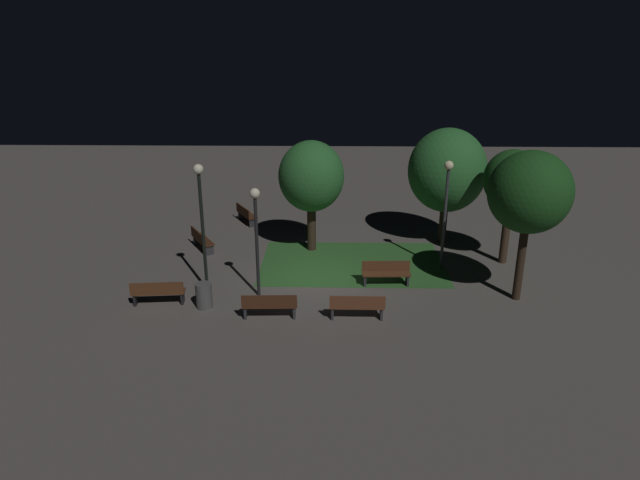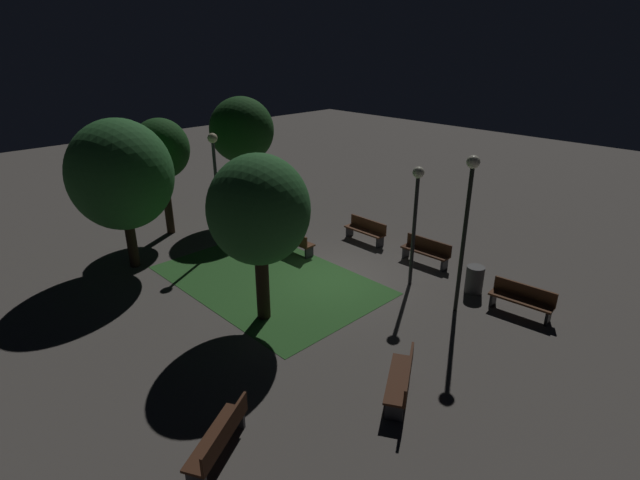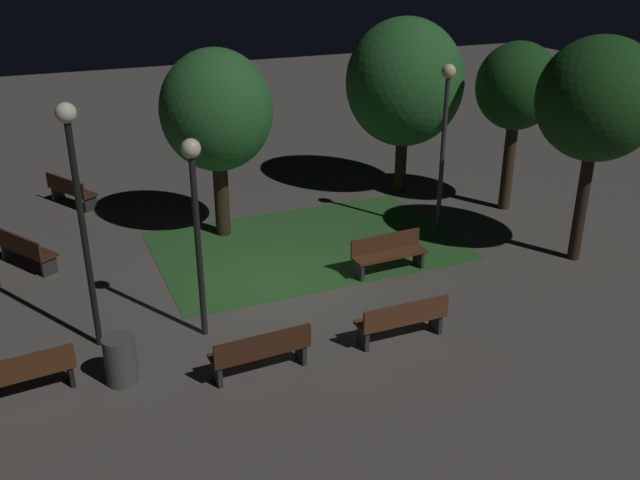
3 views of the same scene
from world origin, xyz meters
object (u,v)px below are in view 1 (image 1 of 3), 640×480
object	(u,v)px
tree_right_canopy	(311,177)
lamp_post_plaza_east	(256,223)
lamp_post_plaza_west	(446,196)
bench_front_left	(357,306)
bench_by_lamp	(201,239)
tree_back_right	(512,181)
bench_corner	(158,292)
bench_lawn_edge	(270,305)
lamp_post_near_wall	(201,207)
bench_near_trees	(386,272)
bench_back_row	(246,214)
tree_left_canopy	(447,171)
tree_lawn_side	(530,193)
trash_bin	(204,296)

from	to	relation	value
tree_right_canopy	lamp_post_plaza_east	size ratio (longest dim) A/B	1.21
lamp_post_plaza_west	bench_front_left	bearing A→B (deg)	-128.83
bench_by_lamp	lamp_post_plaza_west	bearing A→B (deg)	-10.66
tree_right_canopy	tree_back_right	size ratio (longest dim) A/B	1.02
bench_front_left	bench_corner	bearing A→B (deg)	172.36
bench_by_lamp	bench_front_left	bearing A→B (deg)	-44.02
bench_lawn_edge	bench_by_lamp	bearing A→B (deg)	120.32
bench_corner	lamp_post_near_wall	bearing A→B (deg)	41.74
bench_near_trees	lamp_post_plaza_west	size ratio (longest dim) A/B	0.41
bench_front_left	lamp_post_plaza_west	bearing A→B (deg)	51.17
bench_corner	lamp_post_plaza_east	xyz separation A→B (m)	(3.36, 0.84, 2.26)
bench_near_trees	lamp_post_plaza_west	xyz separation A→B (m)	(2.37, 1.63, 2.51)
bench_corner	bench_back_row	bearing A→B (deg)	80.25
bench_front_left	tree_left_canopy	distance (m)	9.17
tree_lawn_side	lamp_post_near_wall	size ratio (longest dim) A/B	1.13
bench_lawn_edge	bench_back_row	distance (m)	10.50
tree_back_right	lamp_post_plaza_west	world-z (taller)	tree_back_right
tree_left_canopy	tree_back_right	xyz separation A→B (m)	(2.04, -2.50, 0.15)
bench_front_left	bench_lawn_edge	bearing A→B (deg)	180.00
bench_by_lamp	lamp_post_plaza_east	size ratio (longest dim) A/B	0.45
bench_back_row	trash_bin	size ratio (longest dim) A/B	2.04
bench_by_lamp	lamp_post_near_wall	bearing A→B (deg)	-74.46
lamp_post_plaza_east	bench_near_trees	bearing A→B (deg)	12.85
bench_near_trees	tree_left_canopy	size ratio (longest dim) A/B	0.35
trash_bin	bench_by_lamp	bearing A→B (deg)	103.91
bench_near_trees	tree_back_right	bearing A→B (deg)	24.77
bench_front_left	bench_back_row	xyz separation A→B (m)	(-5.20, 10.24, 0.00)
tree_lawn_side	tree_back_right	world-z (taller)	tree_lawn_side
bench_by_lamp	tree_lawn_side	bearing A→B (deg)	-20.91
bench_back_row	lamp_post_near_wall	size ratio (longest dim) A/B	0.39
lamp_post_near_wall	trash_bin	world-z (taller)	lamp_post_near_wall
bench_by_lamp	lamp_post_near_wall	size ratio (longest dim) A/B	0.38
bench_lawn_edge	trash_bin	bearing A→B (deg)	162.31
bench_back_row	tree_left_canopy	xyz separation A→B (m)	(9.41, -2.60, 2.83)
lamp_post_plaza_east	bench_front_left	bearing A→B (deg)	-26.93
bench_back_row	bench_near_trees	size ratio (longest dim) A/B	0.99
bench_front_left	tree_left_canopy	world-z (taller)	tree_left_canopy
bench_near_trees	tree_lawn_side	size ratio (longest dim) A/B	0.34
tree_back_right	lamp_post_plaza_east	size ratio (longest dim) A/B	1.19
tree_left_canopy	lamp_post_plaza_east	bearing A→B (deg)	-142.44
tree_right_canopy	trash_bin	distance (m)	7.26
tree_back_right	trash_bin	distance (m)	12.61
bench_near_trees	lamp_post_near_wall	size ratio (longest dim) A/B	0.39
bench_lawn_edge	trash_bin	world-z (taller)	trash_bin
lamp_post_near_wall	bench_back_row	bearing A→B (deg)	88.57
bench_near_trees	tree_back_right	world-z (taller)	tree_back_right
bench_near_trees	bench_by_lamp	size ratio (longest dim) A/B	1.01
lamp_post_near_wall	tree_lawn_side	bearing A→B (deg)	-2.61
tree_right_canopy	tree_left_canopy	xyz separation A→B (m)	(5.93, 1.17, 0.05)
bench_back_row	trash_bin	bearing A→B (deg)	-89.86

